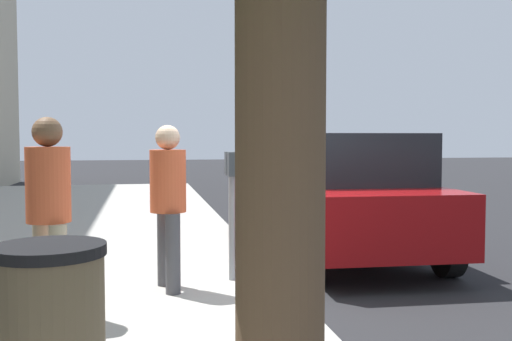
% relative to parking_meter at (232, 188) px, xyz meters
% --- Properties ---
extents(ground_plane, '(80.00, 80.00, 0.00)m').
position_rel_parking_meter_xyz_m(ground_plane, '(-0.09, -0.54, -1.17)').
color(ground_plane, '#232326').
rests_on(ground_plane, ground).
extents(parking_meter, '(0.36, 0.12, 1.41)m').
position_rel_parking_meter_xyz_m(parking_meter, '(0.00, 0.00, 0.00)').
color(parking_meter, gray).
rests_on(parking_meter, sidewalk_slab).
extents(pedestrian_at_meter, '(0.51, 0.37, 1.69)m').
position_rel_parking_meter_xyz_m(pedestrian_at_meter, '(-0.29, 0.70, -0.03)').
color(pedestrian_at_meter, '#47474C').
rests_on(pedestrian_at_meter, sidewalk_slab).
extents(pedestrian_bystander, '(0.48, 0.38, 1.74)m').
position_rel_parking_meter_xyz_m(pedestrian_bystander, '(-1.01, 1.76, 0.01)').
color(pedestrian_bystander, tan).
rests_on(pedestrian_bystander, sidewalk_slab).
extents(parked_sedan_near, '(4.45, 2.08, 1.77)m').
position_rel_parking_meter_xyz_m(parked_sedan_near, '(1.67, -1.89, -0.27)').
color(parked_sedan_near, maroon).
rests_on(parked_sedan_near, ground_plane).
extents(trash_bin, '(0.59, 0.59, 1.01)m').
position_rel_parking_meter_xyz_m(trash_bin, '(-3.18, 1.43, -0.51)').
color(trash_bin, brown).
rests_on(trash_bin, sidewalk_slab).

